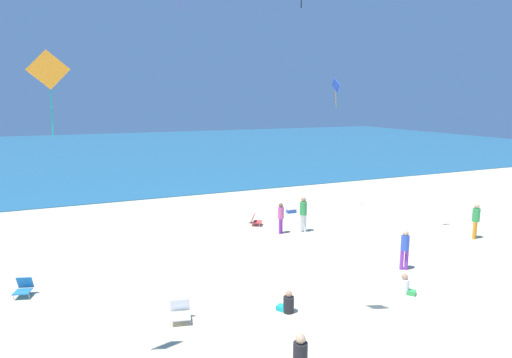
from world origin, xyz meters
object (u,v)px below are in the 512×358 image
at_px(person_0, 281,216).
at_px(kite_blue, 336,86).
at_px(person_5, 288,304).
at_px(person_2, 405,286).
at_px(beach_chair_far_right, 255,220).
at_px(person_1, 476,219).
at_px(person_3, 405,247).
at_px(beach_chair_mid_beach, 24,287).
at_px(beach_chair_near_camera, 180,311).
at_px(person_7, 303,212).
at_px(cooler_box, 291,211).
at_px(kite_orange, 48,72).

relative_size(person_0, kite_blue, 0.92).
bearing_deg(person_5, person_2, -128.65).
distance_m(beach_chair_far_right, person_1, 10.63).
bearing_deg(person_3, person_1, 136.68).
bearing_deg(person_1, person_5, 75.16).
distance_m(person_3, kite_blue, 11.41).
bearing_deg(kite_blue, beach_chair_mid_beach, -159.95).
bearing_deg(kite_blue, person_1, -67.56).
height_order(beach_chair_mid_beach, beach_chair_far_right, beach_chair_mid_beach).
distance_m(person_0, person_3, 6.46).
relative_size(beach_chair_mid_beach, beach_chair_near_camera, 0.93).
distance_m(person_0, kite_blue, 8.65).
bearing_deg(person_7, cooler_box, 168.66).
height_order(beach_chair_near_camera, person_0, person_0).
distance_m(beach_chair_far_right, kite_orange, 14.94).
distance_m(person_2, kite_orange, 12.42).
relative_size(beach_chair_far_right, kite_orange, 0.44).
height_order(beach_chair_near_camera, person_1, person_1).
relative_size(person_1, person_2, 2.42).
bearing_deg(kite_blue, person_5, -129.09).
relative_size(person_1, person_5, 2.39).
relative_size(cooler_box, person_2, 0.80).
bearing_deg(person_2, kite_blue, 117.84).
xyz_separation_m(person_0, person_1, (8.06, -4.36, 0.10)).
height_order(beach_chair_mid_beach, person_5, person_5).
height_order(beach_chair_far_right, person_2, person_2).
height_order(kite_orange, kite_blue, kite_blue).
height_order(beach_chair_mid_beach, kite_orange, kite_orange).
distance_m(beach_chair_mid_beach, kite_orange, 8.71).
xyz_separation_m(beach_chair_far_right, kite_blue, (5.59, 1.29, 6.95)).
height_order(beach_chair_far_right, person_7, person_7).
distance_m(beach_chair_far_right, person_7, 2.72).
distance_m(beach_chair_near_camera, person_0, 9.26).
xyz_separation_m(person_3, kite_blue, (2.70, 9.10, 6.34)).
height_order(person_1, person_2, person_1).
bearing_deg(person_1, person_2, 85.74).
xyz_separation_m(beach_chair_far_right, cooler_box, (2.92, 1.50, -0.17)).
relative_size(beach_chair_far_right, beach_chair_near_camera, 1.05).
bearing_deg(beach_chair_far_right, beach_chair_near_camera, -94.95).
relative_size(person_3, kite_orange, 0.86).
bearing_deg(kite_orange, person_1, 11.97).
bearing_deg(person_5, person_1, -108.71).
distance_m(beach_chair_far_right, person_5, 9.49).
distance_m(person_5, person_7, 8.46).
xyz_separation_m(cooler_box, person_0, (-2.32, -3.27, 0.75)).
distance_m(beach_chair_near_camera, kite_orange, 7.55).
height_order(person_5, kite_blue, kite_blue).
height_order(person_1, person_5, person_1).
bearing_deg(beach_chair_mid_beach, person_5, 75.59).
distance_m(person_3, person_5, 5.88).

